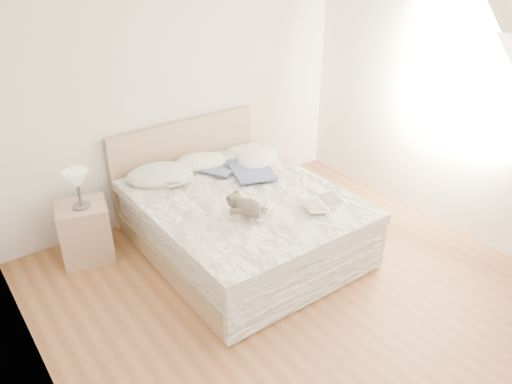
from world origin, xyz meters
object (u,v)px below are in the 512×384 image
nightstand (85,232)px  teddy_bear (248,213)px  table_lamp (77,182)px  bed (238,218)px  childrens_book (322,203)px  photo_book (177,180)px

nightstand → teddy_bear: 1.60m
nightstand → table_lamp: size_ratio=1.57×
bed → childrens_book: (0.45, -0.67, 0.32)m
bed → photo_book: size_ratio=6.61×
bed → childrens_book: bearing=-56.1°
table_lamp → teddy_bear: 1.54m
childrens_book → bed: bearing=141.4°
nightstand → photo_book: bearing=-11.9°
table_lamp → photo_book: table_lamp is taller
table_lamp → nightstand: bearing=103.3°
nightstand → childrens_book: 2.21m
nightstand → photo_book: photo_book is taller
bed → teddy_bear: (-0.20, -0.45, 0.34)m
childrens_book → teddy_bear: teddy_bear is taller
bed → nightstand: size_ratio=3.83×
nightstand → table_lamp: 0.54m
bed → childrens_book: 0.87m
photo_book → teddy_bear: 0.96m
table_lamp → photo_book: 0.92m
nightstand → table_lamp: table_lamp is taller
bed → childrens_book: bed is taller
table_lamp → childrens_book: bearing=-37.8°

